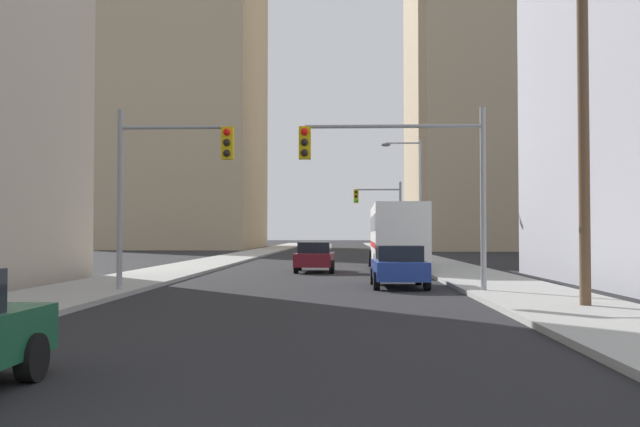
% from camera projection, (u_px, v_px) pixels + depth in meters
% --- Properties ---
extents(sidewalk_left, '(3.68, 160.00, 0.15)m').
position_uv_depth(sidewalk_left, '(233.00, 258.00, 53.78)').
color(sidewalk_left, '#9E9E99').
rests_on(sidewalk_left, ground).
extents(sidewalk_right, '(3.68, 160.00, 0.15)m').
position_uv_depth(sidewalk_right, '(418.00, 258.00, 53.30)').
color(sidewalk_right, '#9E9E99').
rests_on(sidewalk_right, ground).
extents(city_bus, '(2.73, 11.55, 3.40)m').
position_uv_depth(city_bus, '(396.00, 234.00, 36.98)').
color(city_bus, silver).
rests_on(city_bus, ground).
extents(sedan_blue, '(1.95, 4.22, 1.52)m').
position_uv_depth(sedan_blue, '(399.00, 266.00, 25.24)').
color(sedan_blue, navy).
rests_on(sedan_blue, ground).
extents(sedan_maroon, '(1.95, 4.26, 1.52)m').
position_uv_depth(sedan_maroon, '(315.00, 257.00, 35.23)').
color(sedan_maroon, maroon).
rests_on(sedan_maroon, ground).
extents(traffic_signal_near_left, '(3.79, 0.44, 6.00)m').
position_uv_depth(traffic_signal_near_left, '(169.00, 169.00, 22.63)').
color(traffic_signal_near_left, gray).
rests_on(traffic_signal_near_left, ground).
extents(traffic_signal_near_right, '(5.99, 0.44, 6.00)m').
position_uv_depth(traffic_signal_near_right, '(400.00, 165.00, 22.39)').
color(traffic_signal_near_right, gray).
rests_on(traffic_signal_near_right, ground).
extents(traffic_signal_far_right, '(3.75, 0.44, 6.00)m').
position_uv_depth(traffic_signal_far_right, '(380.00, 207.00, 54.66)').
color(traffic_signal_far_right, gray).
rests_on(traffic_signal_far_right, ground).
extents(utility_pole_right, '(2.20, 0.28, 10.33)m').
position_uv_depth(utility_pole_right, '(583.00, 95.00, 17.65)').
color(utility_pole_right, brown).
rests_on(utility_pole_right, ground).
extents(street_lamp_right, '(2.41, 0.32, 7.50)m').
position_uv_depth(street_lamp_right, '(414.00, 190.00, 41.18)').
color(street_lamp_right, gray).
rests_on(street_lamp_right, ground).
extents(building_left_far_tower, '(19.06, 26.42, 50.74)m').
position_uv_depth(building_left_far_tower, '(187.00, 60.00, 94.06)').
color(building_left_far_tower, tan).
rests_on(building_left_far_tower, ground).
extents(building_right_far_highrise, '(22.72, 29.01, 57.93)m').
position_uv_depth(building_right_far_highrise, '(502.00, 23.00, 89.65)').
color(building_right_far_highrise, tan).
rests_on(building_right_far_highrise, ground).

